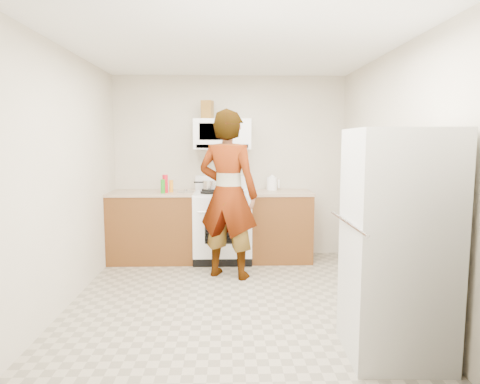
{
  "coord_description": "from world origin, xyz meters",
  "views": [
    {
      "loc": [
        -0.03,
        -4.19,
        1.61
      ],
      "look_at": [
        0.11,
        0.55,
        1.04
      ],
      "focal_mm": 32.0,
      "sensor_mm": 36.0,
      "label": 1
    }
  ],
  "objects_px": {
    "kettle": "(272,184)",
    "person": "(228,195)",
    "saucepan": "(210,185)",
    "gas_range": "(223,225)",
    "microwave": "(222,134)",
    "fridge": "(397,245)"
  },
  "relations": [
    {
      "from": "kettle",
      "to": "person",
      "type": "bearing_deg",
      "value": -148.64
    },
    {
      "from": "person",
      "to": "kettle",
      "type": "bearing_deg",
      "value": -101.88
    },
    {
      "from": "kettle",
      "to": "saucepan",
      "type": "relative_size",
      "value": 0.85
    },
    {
      "from": "gas_range",
      "to": "microwave",
      "type": "distance_m",
      "value": 1.22
    },
    {
      "from": "gas_range",
      "to": "person",
      "type": "relative_size",
      "value": 0.57
    },
    {
      "from": "microwave",
      "to": "kettle",
      "type": "distance_m",
      "value": 0.96
    },
    {
      "from": "microwave",
      "to": "person",
      "type": "xyz_separation_m",
      "value": [
        0.07,
        -0.84,
        -0.71
      ]
    },
    {
      "from": "kettle",
      "to": "gas_range",
      "type": "bearing_deg",
      "value": 170.37
    },
    {
      "from": "fridge",
      "to": "kettle",
      "type": "relative_size",
      "value": 9.82
    },
    {
      "from": "microwave",
      "to": "fridge",
      "type": "bearing_deg",
      "value": -64.56
    },
    {
      "from": "person",
      "to": "saucepan",
      "type": "relative_size",
      "value": 9.64
    },
    {
      "from": "gas_range",
      "to": "saucepan",
      "type": "relative_size",
      "value": 5.53
    },
    {
      "from": "person",
      "to": "kettle",
      "type": "distance_m",
      "value": 1.09
    },
    {
      "from": "person",
      "to": "saucepan",
      "type": "bearing_deg",
      "value": -52.36
    },
    {
      "from": "person",
      "to": "kettle",
      "type": "relative_size",
      "value": 11.38
    },
    {
      "from": "kettle",
      "to": "saucepan",
      "type": "distance_m",
      "value": 0.85
    },
    {
      "from": "microwave",
      "to": "fridge",
      "type": "distance_m",
      "value": 3.18
    },
    {
      "from": "gas_range",
      "to": "fridge",
      "type": "distance_m",
      "value": 2.97
    },
    {
      "from": "microwave",
      "to": "fridge",
      "type": "relative_size",
      "value": 0.45
    },
    {
      "from": "gas_range",
      "to": "saucepan",
      "type": "bearing_deg",
      "value": 135.96
    },
    {
      "from": "person",
      "to": "saucepan",
      "type": "distance_m",
      "value": 0.92
    },
    {
      "from": "gas_range",
      "to": "kettle",
      "type": "xyz_separation_m",
      "value": [
        0.68,
        0.18,
        0.54
      ]
    }
  ]
}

